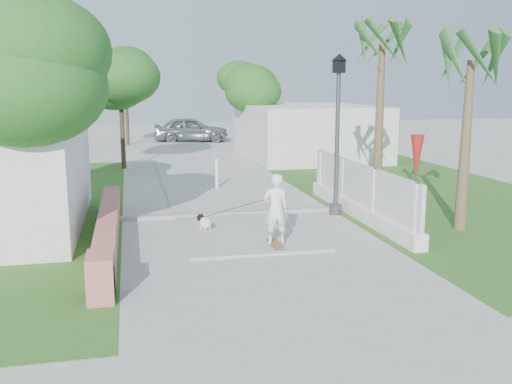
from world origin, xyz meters
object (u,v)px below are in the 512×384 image
object	(u,v)px
street_lamp	(337,128)
bollard	(217,173)
dog	(204,222)
skateboarder	(240,209)
patio_umbrella	(417,158)
parked_car	(191,129)

from	to	relation	value
street_lamp	bollard	bearing A→B (deg)	120.96
dog	skateboarder	bearing A→B (deg)	-75.37
bollard	dog	xyz separation A→B (m)	(-1.18, -5.64, -0.34)
street_lamp	patio_umbrella	bearing A→B (deg)	-27.76
street_lamp	skateboarder	world-z (taller)	street_lamp
dog	parked_car	size ratio (longest dim) A/B	0.13
dog	street_lamp	bearing A→B (deg)	-6.52
skateboarder	parked_car	world-z (taller)	skateboarder
bollard	patio_umbrella	world-z (taller)	patio_umbrella
skateboarder	parked_car	xyz separation A→B (m)	(1.40, 23.63, 0.06)
street_lamp	parked_car	xyz separation A→B (m)	(-1.76, 21.55, -1.62)
skateboarder	dog	distance (m)	1.28
skateboarder	parked_car	distance (m)	23.67
street_lamp	parked_car	size ratio (longest dim) A/B	0.94
parked_car	dog	bearing A→B (deg)	177.39
parked_car	street_lamp	bearing A→B (deg)	-172.61
patio_umbrella	skateboarder	size ratio (longest dim) A/B	0.97
street_lamp	bollard	size ratio (longest dim) A/B	4.07
patio_umbrella	dog	size ratio (longest dim) A/B	3.74
street_lamp	dog	bearing A→B (deg)	-163.56
dog	parked_car	world-z (taller)	parked_car
patio_umbrella	bollard	bearing A→B (deg)	129.91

